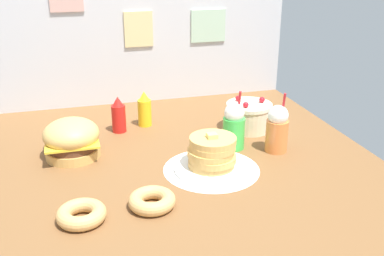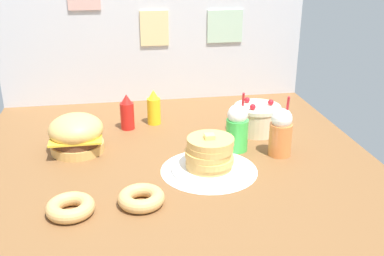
{
  "view_description": "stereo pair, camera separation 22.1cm",
  "coord_description": "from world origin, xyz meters",
  "px_view_note": "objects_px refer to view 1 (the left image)",
  "views": [
    {
      "loc": [
        -0.47,
        -1.95,
        1.01
      ],
      "look_at": [
        0.09,
        0.02,
        0.17
      ],
      "focal_mm": 42.64,
      "sensor_mm": 36.0,
      "label": 1
    },
    {
      "loc": [
        -0.25,
        -2.0,
        1.01
      ],
      "look_at": [
        0.09,
        0.02,
        0.17
      ],
      "focal_mm": 42.64,
      "sensor_mm": 36.0,
      "label": 2
    }
  ],
  "objects_px": {
    "donut_pink_glaze": "(81,214)",
    "donut_chocolate": "(152,200)",
    "burger": "(72,139)",
    "ketchup_bottle": "(119,116)",
    "mustard_bottle": "(145,110)",
    "orange_float_cup": "(277,129)",
    "pancake_stack": "(212,155)",
    "cream_soda_cup": "(234,126)",
    "layer_cake": "(249,116)"
  },
  "relations": [
    {
      "from": "donut_pink_glaze",
      "to": "donut_chocolate",
      "type": "distance_m",
      "value": 0.28
    },
    {
      "from": "burger",
      "to": "ketchup_bottle",
      "type": "distance_m",
      "value": 0.38
    },
    {
      "from": "burger",
      "to": "mustard_bottle",
      "type": "distance_m",
      "value": 0.54
    },
    {
      "from": "burger",
      "to": "orange_float_cup",
      "type": "bearing_deg",
      "value": -11.86
    },
    {
      "from": "pancake_stack",
      "to": "donut_chocolate",
      "type": "height_order",
      "value": "pancake_stack"
    },
    {
      "from": "pancake_stack",
      "to": "cream_soda_cup",
      "type": "bearing_deg",
      "value": 48.12
    },
    {
      "from": "mustard_bottle",
      "to": "donut_pink_glaze",
      "type": "bearing_deg",
      "value": -114.2
    },
    {
      "from": "burger",
      "to": "cream_soda_cup",
      "type": "height_order",
      "value": "cream_soda_cup"
    },
    {
      "from": "burger",
      "to": "orange_float_cup",
      "type": "xyz_separation_m",
      "value": [
        1.02,
        -0.21,
        0.03
      ]
    },
    {
      "from": "pancake_stack",
      "to": "orange_float_cup",
      "type": "relative_size",
      "value": 1.13
    },
    {
      "from": "orange_float_cup",
      "to": "donut_pink_glaze",
      "type": "relative_size",
      "value": 1.61
    },
    {
      "from": "ketchup_bottle",
      "to": "orange_float_cup",
      "type": "bearing_deg",
      "value": -32.72
    },
    {
      "from": "orange_float_cup",
      "to": "ketchup_bottle",
      "type": "bearing_deg",
      "value": 147.28
    },
    {
      "from": "burger",
      "to": "orange_float_cup",
      "type": "distance_m",
      "value": 1.05
    },
    {
      "from": "orange_float_cup",
      "to": "donut_pink_glaze",
      "type": "height_order",
      "value": "orange_float_cup"
    },
    {
      "from": "cream_soda_cup",
      "to": "donut_chocolate",
      "type": "relative_size",
      "value": 1.61
    },
    {
      "from": "layer_cake",
      "to": "donut_chocolate",
      "type": "height_order",
      "value": "layer_cake"
    },
    {
      "from": "burger",
      "to": "mustard_bottle",
      "type": "xyz_separation_m",
      "value": [
        0.43,
        0.32,
        0.0
      ]
    },
    {
      "from": "ketchup_bottle",
      "to": "donut_pink_glaze",
      "type": "distance_m",
      "value": 0.92
    },
    {
      "from": "ketchup_bottle",
      "to": "donut_chocolate",
      "type": "bearing_deg",
      "value": -88.33
    },
    {
      "from": "pancake_stack",
      "to": "cream_soda_cup",
      "type": "height_order",
      "value": "cream_soda_cup"
    },
    {
      "from": "pancake_stack",
      "to": "donut_pink_glaze",
      "type": "height_order",
      "value": "pancake_stack"
    },
    {
      "from": "pancake_stack",
      "to": "layer_cake",
      "type": "distance_m",
      "value": 0.56
    },
    {
      "from": "mustard_bottle",
      "to": "cream_soda_cup",
      "type": "bearing_deg",
      "value": -48.62
    },
    {
      "from": "layer_cake",
      "to": "cream_soda_cup",
      "type": "bearing_deg",
      "value": -128.52
    },
    {
      "from": "pancake_stack",
      "to": "ketchup_bottle",
      "type": "bearing_deg",
      "value": 121.2
    },
    {
      "from": "donut_chocolate",
      "to": "layer_cake",
      "type": "bearing_deg",
      "value": 44.11
    },
    {
      "from": "donut_pink_glaze",
      "to": "donut_chocolate",
      "type": "xyz_separation_m",
      "value": [
        0.28,
        0.02,
        0.0
      ]
    },
    {
      "from": "donut_pink_glaze",
      "to": "layer_cake",
      "type": "bearing_deg",
      "value": 35.59
    },
    {
      "from": "cream_soda_cup",
      "to": "donut_chocolate",
      "type": "xyz_separation_m",
      "value": [
        -0.53,
        -0.46,
        -0.09
      ]
    },
    {
      "from": "pancake_stack",
      "to": "cream_soda_cup",
      "type": "distance_m",
      "value": 0.29
    },
    {
      "from": "burger",
      "to": "ketchup_bottle",
      "type": "xyz_separation_m",
      "value": [
        0.27,
        0.27,
        0.0
      ]
    },
    {
      "from": "cream_soda_cup",
      "to": "orange_float_cup",
      "type": "distance_m",
      "value": 0.22
    },
    {
      "from": "pancake_stack",
      "to": "cream_soda_cup",
      "type": "relative_size",
      "value": 1.13
    },
    {
      "from": "layer_cake",
      "to": "donut_pink_glaze",
      "type": "bearing_deg",
      "value": -144.41
    },
    {
      "from": "burger",
      "to": "cream_soda_cup",
      "type": "xyz_separation_m",
      "value": [
        0.82,
        -0.12,
        0.03
      ]
    },
    {
      "from": "ketchup_bottle",
      "to": "donut_chocolate",
      "type": "relative_size",
      "value": 1.08
    },
    {
      "from": "pancake_stack",
      "to": "mustard_bottle",
      "type": "xyz_separation_m",
      "value": [
        -0.2,
        0.66,
        0.02
      ]
    },
    {
      "from": "layer_cake",
      "to": "orange_float_cup",
      "type": "height_order",
      "value": "orange_float_cup"
    },
    {
      "from": "mustard_bottle",
      "to": "donut_pink_glaze",
      "type": "xyz_separation_m",
      "value": [
        -0.42,
        -0.93,
        -0.07
      ]
    },
    {
      "from": "burger",
      "to": "pancake_stack",
      "type": "xyz_separation_m",
      "value": [
        0.63,
        -0.33,
        -0.02
      ]
    },
    {
      "from": "layer_cake",
      "to": "donut_chocolate",
      "type": "xyz_separation_m",
      "value": [
        -0.7,
        -0.68,
        -0.05
      ]
    },
    {
      "from": "donut_chocolate",
      "to": "pancake_stack",
      "type": "bearing_deg",
      "value": 36.48
    },
    {
      "from": "mustard_bottle",
      "to": "cream_soda_cup",
      "type": "xyz_separation_m",
      "value": [
        0.39,
        -0.45,
        0.03
      ]
    },
    {
      "from": "cream_soda_cup",
      "to": "donut_chocolate",
      "type": "bearing_deg",
      "value": -138.85
    },
    {
      "from": "donut_chocolate",
      "to": "orange_float_cup",
      "type": "bearing_deg",
      "value": 26.71
    },
    {
      "from": "donut_pink_glaze",
      "to": "donut_chocolate",
      "type": "height_order",
      "value": "same"
    },
    {
      "from": "pancake_stack",
      "to": "mustard_bottle",
      "type": "bearing_deg",
      "value": 107.29
    },
    {
      "from": "burger",
      "to": "ketchup_bottle",
      "type": "height_order",
      "value": "ketchup_bottle"
    },
    {
      "from": "burger",
      "to": "donut_pink_glaze",
      "type": "height_order",
      "value": "burger"
    }
  ]
}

